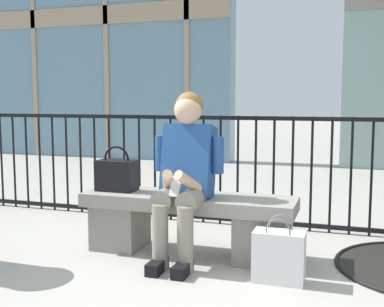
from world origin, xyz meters
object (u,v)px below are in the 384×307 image
stone_bench (188,218)px  shopping_bag (279,256)px  seated_person_with_phone (185,171)px  handbag_on_bench (117,175)px

stone_bench → shopping_bag: size_ratio=3.78×
stone_bench → shopping_bag: bearing=-25.4°
seated_person_with_phone → shopping_bag: seated_person_with_phone is taller
stone_bench → shopping_bag: (0.73, -0.35, -0.10)m
seated_person_with_phone → stone_bench: bearing=99.7°
stone_bench → handbag_on_bench: (-0.58, -0.01, 0.31)m
shopping_bag → seated_person_with_phone: bearing=162.9°
handbag_on_bench → shopping_bag: 1.41m
handbag_on_bench → shopping_bag: (1.31, -0.34, -0.41)m
seated_person_with_phone → shopping_bag: (0.71, -0.22, -0.48)m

